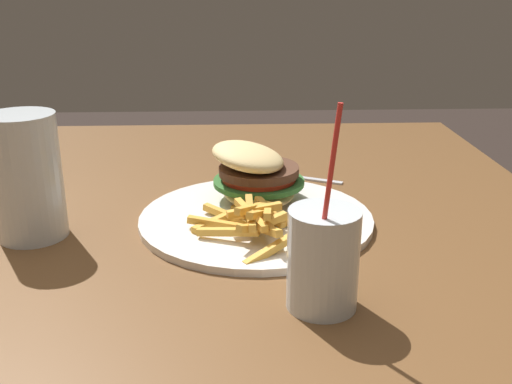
# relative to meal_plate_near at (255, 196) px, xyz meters

# --- Properties ---
(dining_table) EXTENTS (1.32, 1.37, 0.71)m
(dining_table) POSITION_rel_meal_plate_near_xyz_m (-0.12, 0.24, -0.11)
(dining_table) COLOR brown
(dining_table) RESTS_ON ground_plane
(meal_plate_near) EXTENTS (0.32, 0.32, 0.10)m
(meal_plate_near) POSITION_rel_meal_plate_near_xyz_m (0.00, 0.00, 0.00)
(meal_plate_near) COLOR white
(meal_plate_near) RESTS_ON dining_table
(beer_glass) EXTENTS (0.09, 0.09, 0.16)m
(beer_glass) POSITION_rel_meal_plate_near_xyz_m (-0.06, 0.29, 0.05)
(beer_glass) COLOR silver
(beer_glass) RESTS_ON dining_table
(juice_glass) EXTENTS (0.07, 0.07, 0.22)m
(juice_glass) POSITION_rel_meal_plate_near_xyz_m (-0.25, -0.06, 0.02)
(juice_glass) COLOR silver
(juice_glass) RESTS_ON dining_table
(spoon) EXTENTS (0.10, 0.18, 0.02)m
(spoon) POSITION_rel_meal_plate_near_xyz_m (0.19, -0.02, -0.02)
(spoon) COLOR silver
(spoon) RESTS_ON dining_table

